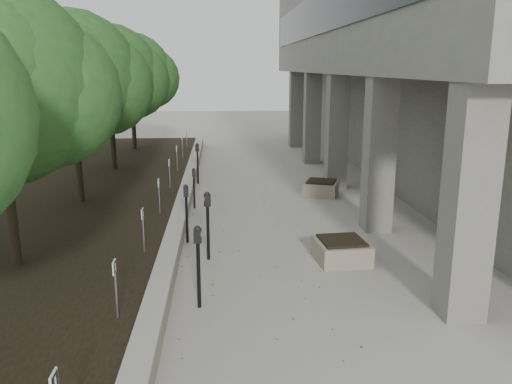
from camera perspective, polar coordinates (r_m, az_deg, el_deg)
name	(u,v)px	position (r m, az deg, el deg)	size (l,w,h in m)	color
ground	(270,352)	(8.30, 1.52, -17.12)	(90.00, 90.00, 0.00)	#A6A299
retaining_wall	(186,196)	(16.63, -7.70, -0.46)	(0.39, 26.00, 0.50)	gray
planting_bed	(67,200)	(17.28, -19.94, -0.80)	(7.00, 26.00, 0.40)	black
crabapple_tree_2	(2,128)	(10.96, -26.05, 6.35)	(4.60, 4.00, 5.44)	#21511F
crabapple_tree_3	(74,108)	(15.69, -19.30, 8.71)	(4.60, 4.00, 5.44)	#21511F
crabapple_tree_4	(110,97)	(20.55, -15.68, 9.92)	(4.60, 4.00, 5.44)	#21511F
crabapple_tree_5	(132,91)	(25.46, -13.43, 10.65)	(4.60, 4.00, 5.44)	#21511F
parking_sign_2	(116,290)	(8.47, -15.08, -10.26)	(0.04, 0.22, 0.96)	black
parking_sign_3	(143,230)	(11.24, -12.23, -4.14)	(0.04, 0.22, 0.96)	black
parking_sign_4	(159,196)	(14.11, -10.54, -0.46)	(0.04, 0.22, 0.96)	black
parking_sign_5	(170,174)	(17.02, -9.43, 1.97)	(0.04, 0.22, 0.96)	black
parking_sign_6	(177,158)	(19.96, -8.64, 3.69)	(0.04, 0.22, 0.96)	black
parking_sign_7	(182,146)	(22.91, -8.05, 4.96)	(0.04, 0.22, 0.96)	black
parking_sign_8	(187,137)	(25.88, -7.60, 5.95)	(0.04, 0.22, 0.96)	black
parking_meter_1	(198,267)	(9.39, -6.31, -8.16)	(0.15, 0.11, 1.54)	black
parking_meter_2	(187,214)	(12.84, -7.59, -2.38)	(0.15, 0.10, 1.48)	black
parking_meter_3	(208,226)	(11.65, -5.28, -3.73)	(0.16, 0.11, 1.57)	black
parking_meter_4	(194,188)	(15.99, -6.78, 0.41)	(0.12, 0.09, 1.26)	black
parking_meter_5	(198,164)	(19.36, -6.40, 3.12)	(0.15, 0.11, 1.53)	black
planter_front	(341,250)	(11.81, 9.33, -6.31)	(1.11, 1.11, 0.52)	gray
planter_back	(321,188)	(17.77, 7.13, 0.47)	(1.08, 1.08, 0.50)	gray
berry_scatter	(247,244)	(12.83, -1.04, -5.68)	(3.30, 14.10, 0.02)	maroon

